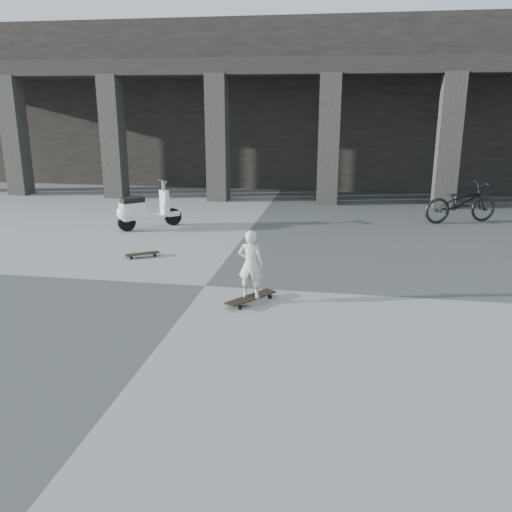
% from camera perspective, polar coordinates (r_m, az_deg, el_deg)
% --- Properties ---
extents(ground, '(90.00, 90.00, 0.00)m').
position_cam_1_polar(ground, '(9.70, -5.37, -3.16)').
color(ground, '#464644').
rests_on(ground, ground).
extents(colonnade, '(28.00, 8.82, 6.00)m').
position_cam_1_polar(colonnade, '(22.73, 3.68, 15.64)').
color(colonnade, black).
rests_on(colonnade, ground).
extents(longboard, '(0.75, 0.93, 0.10)m').
position_cam_1_polar(longboard, '(8.86, -0.54, -4.44)').
color(longboard, black).
rests_on(longboard, ground).
extents(skateboard_spare, '(0.69, 0.54, 0.08)m').
position_cam_1_polar(skateboard_spare, '(11.65, -11.87, 0.19)').
color(skateboard_spare, black).
rests_on(skateboard_spare, ground).
extents(child, '(0.43, 0.30, 1.12)m').
position_cam_1_polar(child, '(8.67, -0.55, -0.86)').
color(child, beige).
rests_on(child, longboard).
extents(scooter, '(1.37, 1.30, 1.21)m').
position_cam_1_polar(scooter, '(14.11, -12.24, 4.64)').
color(scooter, black).
rests_on(scooter, ground).
extents(bicycle, '(2.18, 1.43, 1.08)m').
position_cam_1_polar(bicycle, '(15.61, 20.76, 5.27)').
color(bicycle, black).
rests_on(bicycle, ground).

